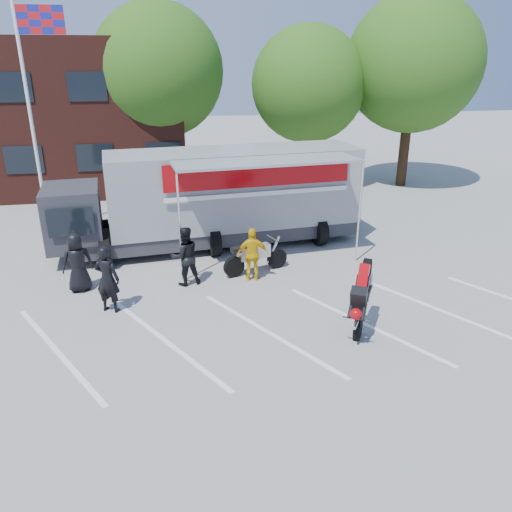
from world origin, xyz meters
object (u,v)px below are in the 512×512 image
object	(u,v)px
tree_mid	(308,85)
spectator_leather_a	(77,262)
flagpole	(34,91)
spectator_leather_b	(107,279)
parked_motorcycle	(256,272)
transporter_truck	(222,244)
spectator_hivis	(253,254)
spectator_leather_c	(185,256)
tree_right	(413,64)
stunt_bike_rider	(361,326)
tree_left	(158,71)

from	to	relation	value
tree_mid	spectator_leather_a	bearing A→B (deg)	-131.56
flagpole	spectator_leather_b	distance (m)	8.70
tree_mid	parked_motorcycle	xyz separation A→B (m)	(-4.44, -10.39, -4.94)
transporter_truck	spectator_leather_b	bearing A→B (deg)	-133.49
spectator_leather_a	spectator_hivis	distance (m)	4.91
spectator_leather_a	spectator_leather_b	bearing A→B (deg)	104.94
flagpole	tree_mid	distance (m)	12.31
parked_motorcycle	spectator_leather_c	xyz separation A→B (m)	(-2.14, -0.48, 0.86)
tree_right	stunt_bike_rider	xyz separation A→B (m)	(-7.49, -13.59, -5.88)
tree_mid	spectator_hivis	size ratio (longest dim) A/B	4.82
tree_right	spectator_leather_b	world-z (taller)	tree_right
stunt_bike_rider	spectator_hivis	world-z (taller)	spectator_hivis
parked_motorcycle	spectator_hivis	size ratio (longest dim) A/B	1.36
tree_left	tree_mid	xyz separation A→B (m)	(7.00, -1.00, -0.62)
tree_mid	spectator_leather_c	world-z (taller)	tree_mid
spectator_leather_c	parked_motorcycle	bearing A→B (deg)	-179.85
transporter_truck	spectator_leather_a	xyz separation A→B (m)	(-4.36, -3.04, 0.85)
flagpole	tree_right	size ratio (longest dim) A/B	0.88
tree_left	parked_motorcycle	bearing A→B (deg)	-77.33
tree_left	spectator_leather_a	world-z (taller)	tree_left
flagpole	spectator_hivis	world-z (taller)	flagpole
tree_left	spectator_leather_b	xyz separation A→B (m)	(-1.60, -13.17, -4.67)
stunt_bike_rider	spectator_hivis	distance (m)	3.92
flagpole	tree_right	world-z (taller)	tree_right
tree_right	spectator_leather_a	world-z (taller)	tree_right
transporter_truck	stunt_bike_rider	world-z (taller)	transporter_truck
tree_right	stunt_bike_rider	world-z (taller)	tree_right
stunt_bike_rider	spectator_hivis	bearing A→B (deg)	154.59
flagpole	spectator_leather_c	bearing A→B (deg)	-51.47
transporter_truck	stunt_bike_rider	bearing A→B (deg)	-73.12
stunt_bike_rider	spectator_hivis	size ratio (longest dim) A/B	1.21
transporter_truck	spectator_leather_b	xyz separation A→B (m)	(-3.43, -4.46, 0.90)
tree_left	tree_mid	size ratio (longest dim) A/B	1.13
tree_mid	tree_right	size ratio (longest dim) A/B	0.84
tree_mid	parked_motorcycle	distance (m)	12.33
spectator_leather_a	spectator_hivis	bearing A→B (deg)	159.78
tree_right	transporter_truck	xyz separation A→B (m)	(-10.17, -7.22, -5.88)
spectator_leather_a	spectator_leather_b	distance (m)	1.70
tree_mid	spectator_hivis	xyz separation A→B (m)	(-4.63, -10.91, -4.15)
parked_motorcycle	flagpole	bearing A→B (deg)	33.89
parked_motorcycle	spectator_hivis	distance (m)	0.97
spectator_leather_b	spectator_hivis	bearing A→B (deg)	-138.14
flagpole	tree_mid	bearing A→B (deg)	23.97
spectator_leather_b	spectator_leather_c	size ratio (longest dim) A/B	1.04
flagpole	parked_motorcycle	distance (m)	10.04
tree_mid	spectator_leather_b	distance (m)	15.44
tree_right	transporter_truck	world-z (taller)	tree_right
tree_left	spectator_hivis	xyz separation A→B (m)	(2.37, -11.91, -4.77)
tree_left	stunt_bike_rider	distance (m)	16.71
tree_left	spectator_leather_b	bearing A→B (deg)	-96.91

